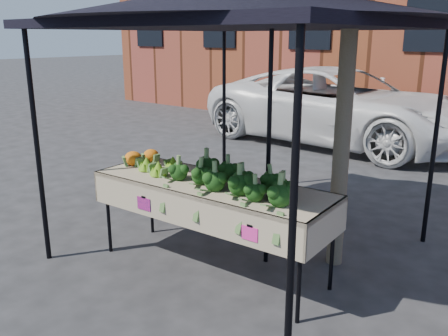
# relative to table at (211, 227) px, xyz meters

# --- Properties ---
(ground) EXTENTS (90.00, 90.00, 0.00)m
(ground) POSITION_rel_table_xyz_m (0.08, -0.12, -0.45)
(ground) COLOR #262628
(table) EXTENTS (2.44, 0.93, 0.90)m
(table) POSITION_rel_table_xyz_m (0.00, 0.00, 0.00)
(table) COLOR tan
(table) RESTS_ON ground
(canopy) EXTENTS (3.16, 3.16, 2.74)m
(canopy) POSITION_rel_table_xyz_m (-0.02, 0.56, 0.92)
(canopy) COLOR black
(canopy) RESTS_ON ground
(broccoli_heap) EXTENTS (1.36, 0.56, 0.25)m
(broccoli_heap) POSITION_rel_table_xyz_m (0.27, 0.03, 0.57)
(broccoli_heap) COLOR black
(broccoli_heap) RESTS_ON table
(romanesco_cluster) EXTENTS (0.42, 0.46, 0.19)m
(romanesco_cluster) POSITION_rel_table_xyz_m (-0.67, -0.01, 0.54)
(romanesco_cluster) COLOR #75AA23
(romanesco_cluster) RESTS_ON table
(cauliflower_pair) EXTENTS (0.22, 0.42, 0.17)m
(cauliflower_pair) POSITION_rel_table_xyz_m (-1.04, 0.07, 0.54)
(cauliflower_pair) COLOR orange
(cauliflower_pair) RESTS_ON table
(vehicle) EXTENTS (1.74, 2.74, 5.77)m
(vehicle) POSITION_rel_table_xyz_m (-1.63, 6.08, 2.44)
(vehicle) COLOR white
(vehicle) RESTS_ON ground
(street_tree) EXTENTS (2.32, 2.32, 4.57)m
(street_tree) POSITION_rel_table_xyz_m (0.88, 0.91, 1.83)
(street_tree) COLOR #1E4C14
(street_tree) RESTS_ON ground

